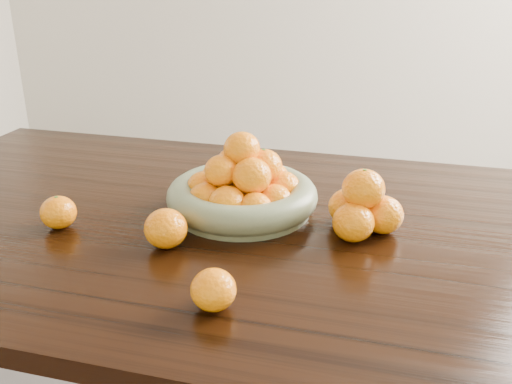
% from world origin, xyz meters
% --- Properties ---
extents(dining_table, '(2.00, 1.00, 0.75)m').
position_xyz_m(dining_table, '(0.00, 0.00, 0.66)').
color(dining_table, black).
rests_on(dining_table, ground).
extents(fruit_bowl, '(0.33, 0.33, 0.18)m').
position_xyz_m(fruit_bowl, '(-0.10, 0.05, 0.80)').
color(fruit_bowl, '#6E7958').
rests_on(fruit_bowl, dining_table).
extents(orange_pyramid, '(0.16, 0.16, 0.14)m').
position_xyz_m(orange_pyramid, '(0.16, 0.02, 0.80)').
color(orange_pyramid, orange).
rests_on(orange_pyramid, dining_table).
extents(loose_orange_0, '(0.07, 0.07, 0.07)m').
position_xyz_m(loose_orange_0, '(-0.44, -0.13, 0.78)').
color(loose_orange_0, orange).
rests_on(loose_orange_0, dining_table).
extents(loose_orange_1, '(0.08, 0.08, 0.08)m').
position_xyz_m(loose_orange_1, '(-0.20, -0.15, 0.79)').
color(loose_orange_1, orange).
rests_on(loose_orange_1, dining_table).
extents(loose_orange_2, '(0.07, 0.07, 0.07)m').
position_xyz_m(loose_orange_2, '(-0.04, -0.33, 0.78)').
color(loose_orange_2, orange).
rests_on(loose_orange_2, dining_table).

